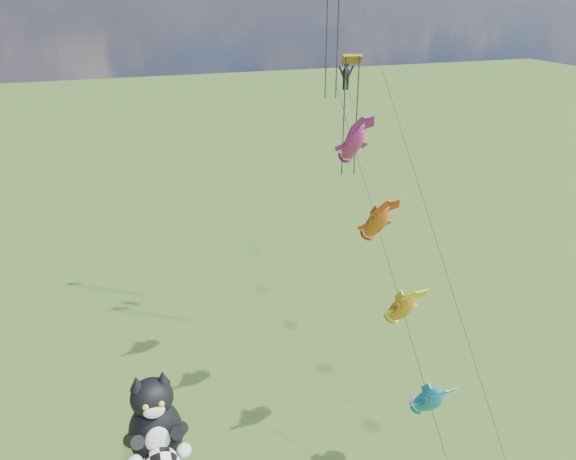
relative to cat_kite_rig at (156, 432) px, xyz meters
name	(u,v)px	position (x,y,z in m)	size (l,w,h in m)	color
cat_kite_rig	(156,432)	(0.00, 0.00, 0.00)	(2.48, 4.11, 10.27)	brown
fish_windsock_rig	(389,265)	(12.65, 4.56, 3.19)	(1.50, 15.95, 19.09)	brown
parafoil_rig	(349,74)	(14.31, 13.86, 11.47)	(4.69, 17.09, 27.39)	brown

